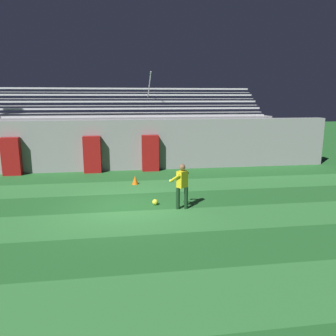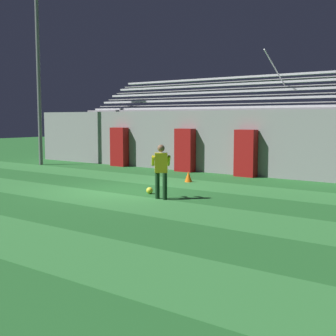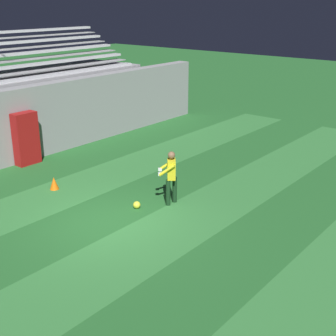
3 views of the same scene
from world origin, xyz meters
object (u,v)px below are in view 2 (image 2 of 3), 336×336
Objects in this scene: padding_pillar_gate_left at (185,150)px; padding_pillar_gate_right at (246,153)px; floodlight_pole at (38,56)px; goalkeeper at (161,168)px; traffic_cone at (188,177)px; padding_pillar_far_left at (119,147)px; soccer_ball at (150,190)px.

padding_pillar_gate_left and padding_pillar_gate_right have the same top height.
padding_pillar_gate_right is 12.19m from floodlight_pole.
floodlight_pole reaches higher than padding_pillar_gate_right.
goalkeeper is at bearing -21.31° from floodlight_pole.
padding_pillar_gate_right reaches higher than traffic_cone.
floodlight_pole is (-7.95, -1.98, 4.68)m from padding_pillar_gate_left.
floodlight_pole reaches higher than padding_pillar_gate_left.
padding_pillar_far_left is (-7.25, 0.00, 0.00)m from padding_pillar_gate_right.
floodlight_pole reaches higher than goalkeeper.
padding_pillar_gate_left is 7.48m from goalkeeper.
traffic_cone is at bearing 112.50° from goalkeeper.
floodlight_pole is 41.50× the size of soccer_ball.
floodlight_pole is (-3.83, -1.98, 4.68)m from padding_pillar_far_left.
padding_pillar_far_left is at bearing 155.72° from traffic_cone.
padding_pillar_far_left is 0.22× the size of floodlight_pole.
padding_pillar_gate_right is 7.25m from padding_pillar_far_left.
soccer_ball is at bearing -93.55° from padding_pillar_gate_right.
traffic_cone is (2.15, -2.83, -0.78)m from padding_pillar_gate_left.
padding_pillar_gate_right and padding_pillar_far_left have the same top height.
goalkeeper is (3.68, -6.52, -0.04)m from padding_pillar_gate_left.
padding_pillar_gate_left is 6.61m from soccer_ball.
soccer_ball is at bearing -20.32° from floodlight_pole.
soccer_ball is at bearing -40.84° from padding_pillar_far_left.
padding_pillar_far_left reaches higher than traffic_cone.
traffic_cone is at bearing -52.74° from padding_pillar_gate_left.
goalkeeper is at bearing -60.55° from padding_pillar_gate_left.
goalkeeper is at bearing -31.93° from soccer_ball.
padding_pillar_gate_left is 9.01× the size of soccer_ball.
padding_pillar_gate_left is 1.00× the size of padding_pillar_far_left.
padding_pillar_gate_right is 9.01× the size of soccer_ball.
traffic_cone is (-0.61, 3.12, 0.10)m from soccer_ball.
goalkeeper is 7.59× the size of soccer_ball.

